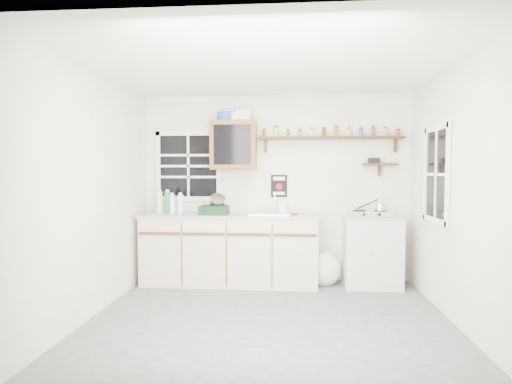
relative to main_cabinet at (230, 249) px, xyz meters
The scene contains 18 objects.
room 1.63m from the main_cabinet, 65.77° to the right, with size 3.64×3.24×2.54m.
main_cabinet is the anchor object (origin of this frame).
right_cabinet 1.84m from the main_cabinet, ahead, with size 0.73×0.57×0.91m.
sink 0.71m from the main_cabinet, ahead, with size 0.52×0.44×0.29m.
upper_cabinet 1.37m from the main_cabinet, 76.32° to the left, with size 0.60×0.32×0.65m.
upper_cabinet_clutter 1.75m from the main_cabinet, 81.05° to the left, with size 0.45×0.24×0.14m.
spice_shelf 1.98m from the main_cabinet, ahead, with size 1.91×0.18×0.35m.
secondary_shelf 2.25m from the main_cabinet, ahead, with size 0.45×0.16×0.24m.
warning_sign 1.08m from the main_cabinet, 24.36° to the left, with size 0.22×0.02×0.30m.
window_back 1.28m from the main_cabinet, 155.10° to the left, with size 0.93×0.03×0.98m.
window_right 2.68m from the main_cabinet, 17.55° to the right, with size 0.03×0.78×1.08m.
water_bottles 1.01m from the main_cabinet, behind, with size 0.39×0.18×0.32m.
dish_rack 0.58m from the main_cabinet, 165.71° to the right, with size 0.37×0.28×0.27m.
soap_bottle 0.90m from the main_cabinet, 11.34° to the left, with size 0.09×0.09×0.20m, color silver.
rag 0.94m from the main_cabinet, ahead, with size 0.13×0.11×0.02m, color maroon.
hotplate 1.86m from the main_cabinet, ahead, with size 0.55×0.32×0.08m.
saucepan 2.01m from the main_cabinet, ahead, with size 0.35×0.22×0.15m.
trash_bag 1.26m from the main_cabinet, ahead, with size 0.42×0.38×0.48m.
Camera 1 is at (0.21, -4.22, 1.50)m, focal length 30.00 mm.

